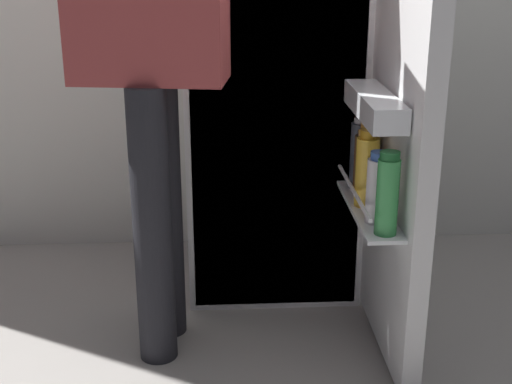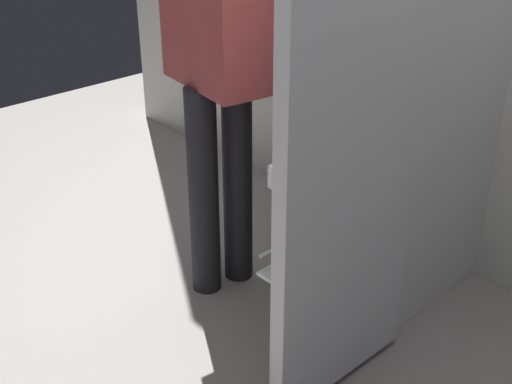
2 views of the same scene
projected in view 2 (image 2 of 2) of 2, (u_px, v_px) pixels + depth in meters
The scene contains 3 objects.
ground_plane at pixel (279, 327), 2.62m from camera, with size 6.05×6.05×0.00m, color gray.
refrigerator at pixel (388, 77), 2.48m from camera, with size 0.67×1.23×1.81m.
person at pixel (218, 34), 2.39m from camera, with size 0.57×0.81×1.75m.
Camera 2 is at (1.46, -1.47, 1.68)m, focal length 47.42 mm.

